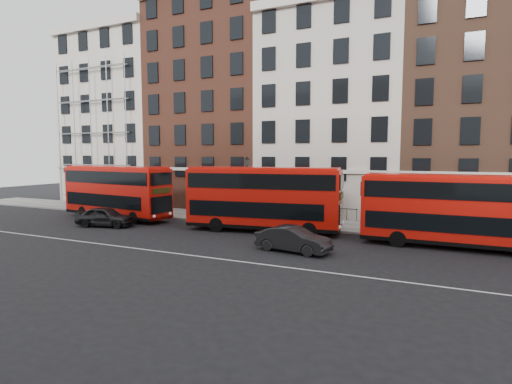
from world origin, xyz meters
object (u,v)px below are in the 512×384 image
at_px(bus_a, 116,191).
at_px(car_rear, 105,217).
at_px(bus_b, 263,197).
at_px(bus_c, 453,209).
at_px(car_front, 293,239).

relative_size(bus_a, car_rear, 2.47).
bearing_deg(car_rear, bus_b, -88.07).
height_order(bus_b, bus_c, bus_b).
bearing_deg(bus_a, bus_b, 7.05).
bearing_deg(car_rear, bus_a, 18.17).
bearing_deg(bus_a, car_rear, -51.14).
distance_m(bus_a, bus_c, 26.53).
xyz_separation_m(bus_a, car_rear, (2.07, -3.35, -1.70)).
bearing_deg(car_front, bus_c, -51.40).
relative_size(bus_b, bus_c, 1.08).
relative_size(bus_c, car_rear, 2.32).
distance_m(bus_c, car_rear, 24.74).
bearing_deg(bus_c, car_front, -149.39).
relative_size(bus_b, car_front, 2.59).
xyz_separation_m(bus_a, car_front, (18.18, -4.90, -1.75)).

